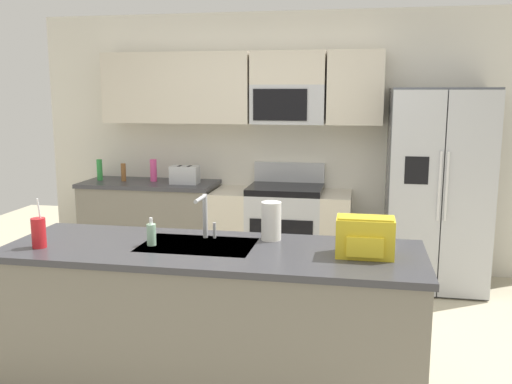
{
  "coord_description": "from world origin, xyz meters",
  "views": [
    {
      "loc": [
        0.77,
        -3.57,
        1.81
      ],
      "look_at": [
        -0.03,
        0.6,
        1.05
      ],
      "focal_mm": 39.2,
      "sensor_mm": 36.0,
      "label": 1
    }
  ],
  "objects": [
    {
      "name": "sink_faucet",
      "position": [
        -0.19,
        -0.28,
        1.07
      ],
      "size": [
        0.08,
        0.21,
        0.28
      ],
      "color": "#B7BABF",
      "rests_on": "island_counter"
    },
    {
      "name": "bottle_pink",
      "position": [
        -1.35,
        1.85,
        1.01
      ],
      "size": [
        0.07,
        0.07,
        0.23
      ],
      "primitive_type": "cylinder",
      "color": "#EA4C93",
      "rests_on": "back_counter"
    },
    {
      "name": "drink_cup_red",
      "position": [
        -1.1,
        -0.66,
        0.99
      ],
      "size": [
        0.08,
        0.08,
        0.3
      ],
      "color": "red",
      "rests_on": "island_counter"
    },
    {
      "name": "paper_towel_roll",
      "position": [
        0.23,
        -0.22,
        1.02
      ],
      "size": [
        0.12,
        0.12,
        0.24
      ],
      "primitive_type": "cylinder",
      "color": "white",
      "rests_on": "island_counter"
    },
    {
      "name": "kitchen_wall_unit",
      "position": [
        -0.14,
        2.08,
        1.47
      ],
      "size": [
        5.2,
        0.43,
        2.6
      ],
      "color": "silver",
      "rests_on": "ground"
    },
    {
      "name": "backpack",
      "position": [
        0.8,
        -0.47,
        1.02
      ],
      "size": [
        0.32,
        0.22,
        0.23
      ],
      "color": "yellow",
      "rests_on": "island_counter"
    },
    {
      "name": "ground_plane",
      "position": [
        0.0,
        0.0,
        0.0
      ],
      "size": [
        9.0,
        9.0,
        0.0
      ],
      "primitive_type": "plane",
      "color": "beige",
      "rests_on": "ground"
    },
    {
      "name": "refrigerator",
      "position": [
        1.46,
        1.73,
        0.93
      ],
      "size": [
        0.9,
        0.76,
        1.85
      ],
      "color": "#4C4F54",
      "rests_on": "ground"
    },
    {
      "name": "back_counter",
      "position": [
        -1.37,
        1.8,
        0.45
      ],
      "size": [
        1.38,
        0.63,
        0.9
      ],
      "color": "slate",
      "rests_on": "ground"
    },
    {
      "name": "soap_dispenser",
      "position": [
        -0.46,
        -0.48,
        0.97
      ],
      "size": [
        0.06,
        0.06,
        0.17
      ],
      "color": "#A5D8B2",
      "rests_on": "island_counter"
    },
    {
      "name": "island_counter",
      "position": [
        -0.09,
        -0.47,
        0.45
      ],
      "size": [
        2.49,
        0.83,
        0.9
      ],
      "color": "slate",
      "rests_on": "ground"
    },
    {
      "name": "range_oven",
      "position": [
        0.0,
        1.8,
        0.44
      ],
      "size": [
        1.36,
        0.61,
        1.1
      ],
      "color": "#B7BABF",
      "rests_on": "ground"
    },
    {
      "name": "pepper_mill",
      "position": [
        -1.66,
        1.8,
        0.99
      ],
      "size": [
        0.05,
        0.05,
        0.18
      ],
      "primitive_type": "cylinder",
      "color": "brown",
      "rests_on": "back_counter"
    },
    {
      "name": "bottle_green",
      "position": [
        -1.93,
        1.81,
        1.01
      ],
      "size": [
        0.06,
        0.06,
        0.22
      ],
      "primitive_type": "cylinder",
      "color": "green",
      "rests_on": "back_counter"
    },
    {
      "name": "toaster",
      "position": [
        -0.98,
        1.75,
        0.99
      ],
      "size": [
        0.28,
        0.16,
        0.18
      ],
      "color": "#B7BABF",
      "rests_on": "back_counter"
    }
  ]
}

